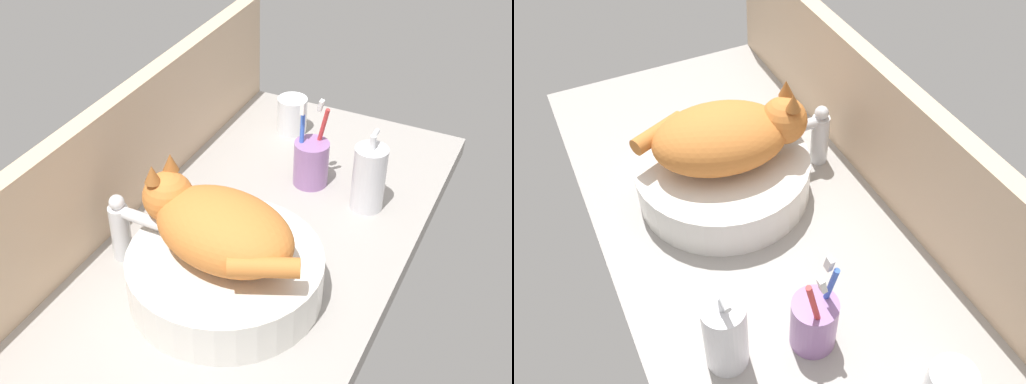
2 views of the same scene
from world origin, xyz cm
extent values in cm
cube|color=#9E9993|center=(0.00, 0.00, -2.00)|extent=(116.17, 55.98, 4.00)
cube|color=#CCAD8C|center=(0.00, 26.19, 12.47)|extent=(116.17, 3.60, 24.94)
cylinder|color=silver|center=(-9.87, -2.31, 4.04)|extent=(33.18, 33.18, 8.08)
ellipsoid|color=#CC7533|center=(-9.87, -2.31, 13.58)|extent=(21.17, 27.62, 11.00)
sphere|color=#CC7533|center=(-7.76, 9.38, 15.08)|extent=(8.80, 8.80, 8.80)
cone|color=#995726|center=(-9.75, 10.76, 20.48)|extent=(2.80, 2.80, 3.20)
cone|color=#995726|center=(-5.42, 9.98, 20.48)|extent=(2.80, 2.80, 3.20)
cylinder|color=#CC7533|center=(-15.52, -12.08, 14.08)|extent=(7.42, 11.35, 3.20)
cylinder|color=silver|center=(-9.88, 18.79, 5.50)|extent=(3.60, 3.60, 11.00)
cylinder|color=silver|center=(-9.88, 13.79, 10.40)|extent=(2.21, 10.00, 2.20)
sphere|color=silver|center=(-9.88, 18.79, 12.20)|extent=(2.80, 2.80, 2.80)
cylinder|color=silver|center=(23.82, -15.86, 6.79)|extent=(6.51, 6.51, 13.59)
cylinder|color=silver|center=(23.82, -15.86, 14.99)|extent=(1.20, 1.20, 2.80)
cylinder|color=silver|center=(25.02, -15.86, 16.39)|extent=(2.20, 1.00, 1.00)
cylinder|color=#996BA8|center=(26.55, -2.69, 4.82)|extent=(7.20, 7.20, 9.64)
cylinder|color=blue|center=(25.88, -0.66, 8.90)|extent=(3.65, 1.80, 16.94)
cube|color=white|center=(25.88, -0.66, 17.40)|extent=(1.58, 0.93, 2.60)
cylinder|color=#D13838|center=(28.55, -3.32, 8.90)|extent=(2.00, 4.37, 16.85)
cube|color=white|center=(28.55, -3.32, 17.40)|extent=(1.36, 1.28, 2.59)
cylinder|color=white|center=(43.73, 9.14, 4.24)|extent=(6.81, 6.81, 8.47)
cylinder|color=silver|center=(43.73, 9.14, 2.92)|extent=(5.99, 5.99, 5.85)
camera|label=1|loc=(-87.23, -46.14, 86.03)|focal=50.00mm
camera|label=2|loc=(65.52, -28.93, 79.79)|focal=40.00mm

